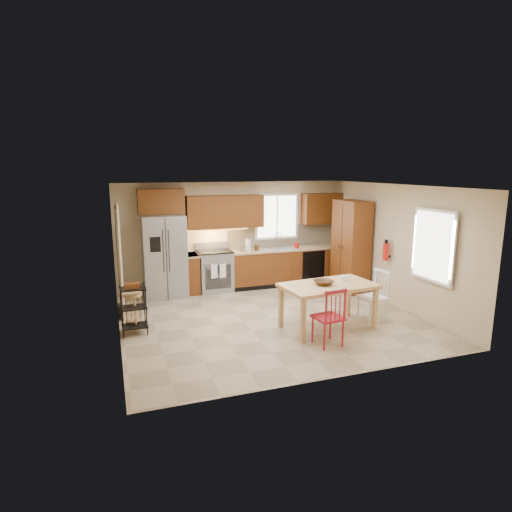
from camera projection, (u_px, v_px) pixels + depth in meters
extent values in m
plane|color=tan|center=(270.00, 318.00, 8.17)|extent=(5.50, 5.50, 0.00)
cube|color=silver|center=(271.00, 186.00, 7.67)|extent=(5.50, 5.00, 0.02)
cube|color=#CCB793|center=(234.00, 235.00, 10.23)|extent=(5.50, 0.02, 2.50)
cube|color=#CCB793|center=(339.00, 290.00, 5.61)|extent=(5.50, 0.02, 2.50)
cube|color=#CCB793|center=(115.00, 265.00, 7.04)|extent=(0.02, 5.00, 2.50)
cube|color=#CCB793|center=(396.00, 246.00, 8.80)|extent=(0.02, 5.00, 2.50)
cube|color=gray|center=(164.00, 256.00, 9.41)|extent=(0.92, 0.75, 1.82)
cube|color=gray|center=(215.00, 271.00, 9.93)|extent=(0.76, 0.63, 0.92)
cube|color=#613012|center=(191.00, 274.00, 9.77)|extent=(0.30, 0.60, 0.90)
cube|color=#613012|center=(288.00, 266.00, 10.53)|extent=(2.92, 0.60, 0.90)
cube|color=black|center=(313.00, 267.00, 10.44)|extent=(0.60, 0.02, 0.78)
cube|color=beige|center=(284.00, 235.00, 10.65)|extent=(2.92, 0.03, 0.55)
cube|color=#5E310F|center=(161.00, 201.00, 9.36)|extent=(1.00, 0.35, 0.55)
cube|color=#5E310F|center=(225.00, 212.00, 9.88)|extent=(1.80, 0.35, 0.75)
cube|color=#5E310F|center=(322.00, 208.00, 10.67)|extent=(1.00, 0.35, 0.75)
cube|color=white|center=(277.00, 216.00, 10.49)|extent=(1.12, 0.04, 1.12)
cube|color=gray|center=(281.00, 250.00, 10.39)|extent=(0.62, 0.46, 0.16)
cube|color=#FFBF66|center=(213.00, 229.00, 9.84)|extent=(1.60, 0.30, 0.01)
imported|color=red|center=(297.00, 244.00, 10.39)|extent=(0.09, 0.09, 0.19)
cylinder|color=white|center=(248.00, 245.00, 10.03)|extent=(0.12, 0.12, 0.28)
cylinder|color=gray|center=(240.00, 248.00, 9.98)|extent=(0.11, 0.11, 0.18)
cylinder|color=#472D13|center=(257.00, 248.00, 10.08)|extent=(0.10, 0.10, 0.14)
cube|color=#613012|center=(351.00, 246.00, 9.85)|extent=(0.50, 0.95, 2.10)
cylinder|color=red|center=(386.00, 252.00, 8.93)|extent=(0.12, 0.12, 0.36)
cube|color=white|center=(433.00, 246.00, 7.67)|extent=(0.04, 1.02, 1.32)
cube|color=#8C7A59|center=(119.00, 261.00, 8.31)|extent=(0.04, 0.95, 2.10)
imported|color=#472D13|center=(323.00, 285.00, 7.49)|extent=(0.36, 0.36, 0.08)
cylinder|color=white|center=(344.00, 280.00, 7.72)|extent=(0.14, 0.14, 0.15)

